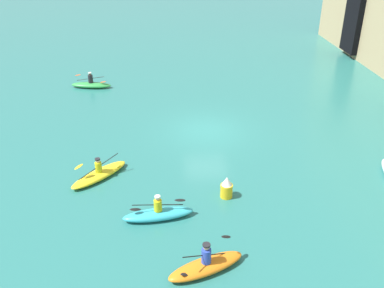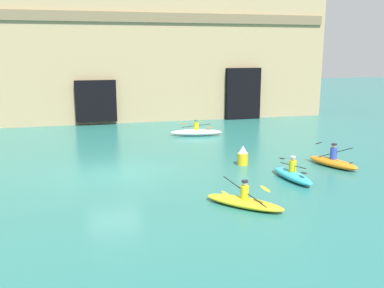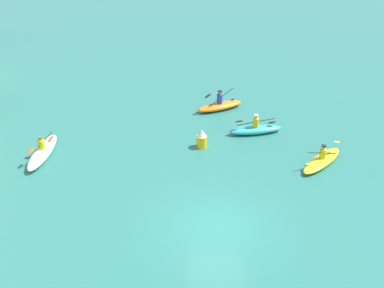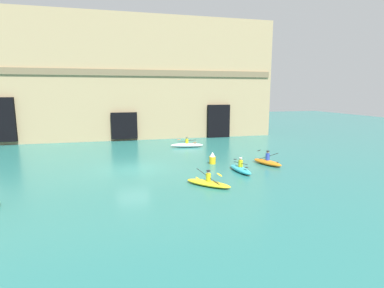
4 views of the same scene
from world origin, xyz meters
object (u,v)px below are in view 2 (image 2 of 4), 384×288
kayak_orange (333,162)px  marker_buoy (243,156)px  kayak_cyan (292,175)px  kayak_yellow (244,202)px  kayak_white (196,132)px

kayak_orange → marker_buoy: (-4.27, 1.42, 0.21)m
kayak_cyan → kayak_yellow: (-3.31, -2.65, -0.04)m
kayak_white → kayak_orange: bearing=-53.3°
kayak_cyan → kayak_white: bearing=-177.9°
kayak_orange → marker_buoy: 4.50m
kayak_white → marker_buoy: kayak_white is taller
kayak_white → marker_buoy: (0.36, -7.91, 0.22)m
marker_buoy → kayak_white: bearing=92.6°
kayak_white → kayak_yellow: (-1.72, -13.53, -0.04)m
kayak_yellow → kayak_white: bearing=128.3°
kayak_orange → kayak_yellow: (-6.34, -4.20, -0.04)m
kayak_white → kayak_yellow: 13.63m
kayak_white → kayak_yellow: bearing=-86.9°
kayak_white → kayak_yellow: kayak_white is taller
kayak_orange → kayak_yellow: size_ratio=1.04×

